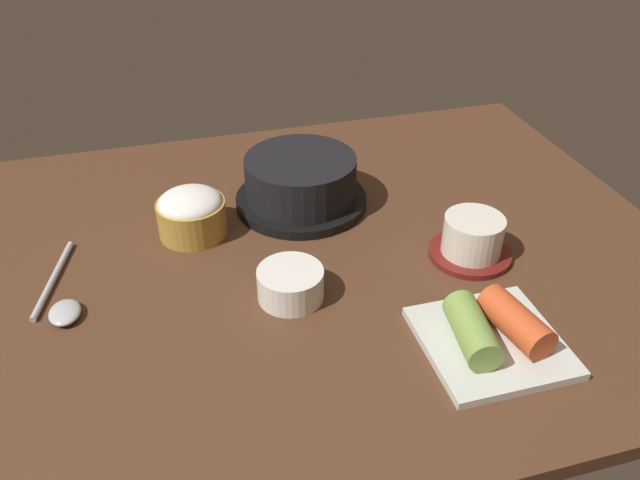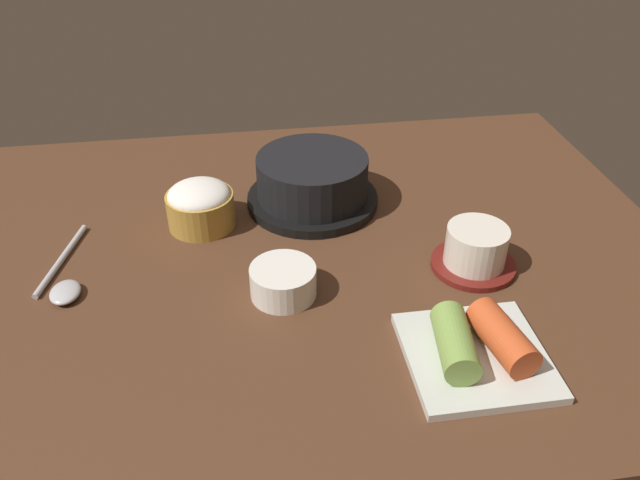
% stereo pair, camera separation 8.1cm
% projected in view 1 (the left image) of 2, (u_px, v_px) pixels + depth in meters
% --- Properties ---
extents(dining_table, '(1.00, 0.76, 0.02)m').
position_uv_depth(dining_table, '(301.00, 259.00, 0.84)').
color(dining_table, '#4C2D1C').
rests_on(dining_table, ground).
extents(stone_pot, '(0.19, 0.19, 0.08)m').
position_uv_depth(stone_pot, '(301.00, 182.00, 0.91)').
color(stone_pot, black).
rests_on(stone_pot, dining_table).
extents(rice_bowl, '(0.09, 0.09, 0.06)m').
position_uv_depth(rice_bowl, '(191.00, 212.00, 0.86)').
color(rice_bowl, '#B78C38').
rests_on(rice_bowl, dining_table).
extents(tea_cup_with_saucer, '(0.11, 0.11, 0.06)m').
position_uv_depth(tea_cup_with_saucer, '(472.00, 239.00, 0.81)').
color(tea_cup_with_saucer, maroon).
rests_on(tea_cup_with_saucer, dining_table).
extents(banchan_cup_center, '(0.08, 0.08, 0.04)m').
position_uv_depth(banchan_cup_center, '(290.00, 283.00, 0.75)').
color(banchan_cup_center, white).
rests_on(banchan_cup_center, dining_table).
extents(kimchi_plate, '(0.15, 0.15, 0.05)m').
position_uv_depth(kimchi_plate, '(492.00, 333.00, 0.68)').
color(kimchi_plate, silver).
rests_on(kimchi_plate, dining_table).
extents(spoon, '(0.06, 0.17, 0.01)m').
position_uv_depth(spoon, '(61.00, 301.00, 0.74)').
color(spoon, '#B7B7BC').
rests_on(spoon, dining_table).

